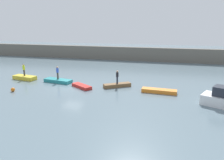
# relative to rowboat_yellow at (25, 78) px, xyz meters

# --- Properties ---
(ground_plane) EXTENTS (120.00, 120.00, 0.00)m
(ground_plane) POSITION_rel_rowboat_yellow_xyz_m (8.24, -1.98, -0.27)
(ground_plane) COLOR slate
(embankment_wall) EXTENTS (80.00, 1.20, 2.87)m
(embankment_wall) POSITION_rel_rowboat_yellow_xyz_m (8.24, 20.19, 1.17)
(embankment_wall) COLOR #666056
(embankment_wall) RESTS_ON ground_plane
(rowboat_yellow) EXTENTS (3.61, 1.84, 0.54)m
(rowboat_yellow) POSITION_rel_rowboat_yellow_xyz_m (0.00, 0.00, 0.00)
(rowboat_yellow) COLOR gold
(rowboat_yellow) RESTS_ON ground_plane
(rowboat_teal) EXTENTS (4.04, 1.88, 0.44)m
(rowboat_teal) POSITION_rel_rowboat_yellow_xyz_m (5.41, -0.25, -0.05)
(rowboat_teal) COLOR teal
(rowboat_teal) RESTS_ON ground_plane
(rowboat_red) EXTENTS (3.09, 2.50, 0.38)m
(rowboat_red) POSITION_rel_rowboat_yellow_xyz_m (9.52, -1.89, -0.08)
(rowboat_red) COLOR red
(rowboat_red) RESTS_ON ground_plane
(rowboat_brown) EXTENTS (3.41, 2.70, 0.44)m
(rowboat_brown) POSITION_rel_rowboat_yellow_xyz_m (13.76, -0.46, -0.05)
(rowboat_brown) COLOR brown
(rowboat_brown) RESTS_ON ground_plane
(rowboat_orange) EXTENTS (4.05, 1.29, 0.43)m
(rowboat_orange) POSITION_rel_rowboat_yellow_xyz_m (19.01, -1.59, -0.05)
(rowboat_orange) COLOR orange
(rowboat_orange) RESTS_ON ground_plane
(person_blue_shirt) EXTENTS (0.32, 0.32, 1.79)m
(person_blue_shirt) POSITION_rel_rowboat_yellow_xyz_m (5.41, -0.25, 1.18)
(person_blue_shirt) COLOR #38332D
(person_blue_shirt) RESTS_ON rowboat_teal
(person_dark_shirt) EXTENTS (0.32, 0.32, 1.70)m
(person_dark_shirt) POSITION_rel_rowboat_yellow_xyz_m (13.76, -0.46, 1.13)
(person_dark_shirt) COLOR #232838
(person_dark_shirt) RESTS_ON rowboat_brown
(person_hiviz_shirt) EXTENTS (0.32, 0.32, 1.72)m
(person_hiviz_shirt) POSITION_rel_rowboat_yellow_xyz_m (0.00, 0.00, 1.22)
(person_hiviz_shirt) COLOR #38332D
(person_hiviz_shirt) RESTS_ON rowboat_yellow
(mooring_buoy) EXTENTS (0.48, 0.48, 0.48)m
(mooring_buoy) POSITION_rel_rowboat_yellow_xyz_m (2.23, -5.39, -0.03)
(mooring_buoy) COLOR orange
(mooring_buoy) RESTS_ON ground_plane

